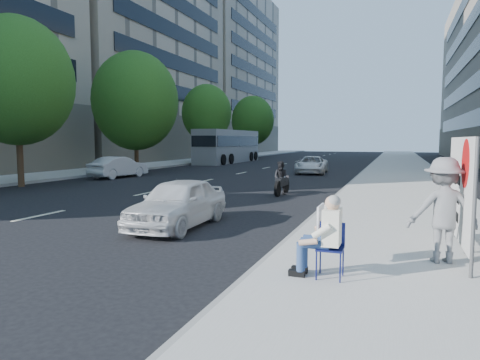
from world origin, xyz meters
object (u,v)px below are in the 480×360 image
at_px(motorcycle, 282,180).
at_px(white_sedan_near, 178,203).
at_px(white_sedan_mid, 119,167).
at_px(seated_protester, 324,231).
at_px(protest_banner, 460,188).
at_px(jogger, 443,210).
at_px(white_sedan_far, 312,165).
at_px(bus, 228,147).

bearing_deg(motorcycle, white_sedan_near, -95.35).
relative_size(white_sedan_near, white_sedan_mid, 0.97).
bearing_deg(white_sedan_mid, seated_protester, 142.06).
bearing_deg(white_sedan_near, motorcycle, 82.17).
height_order(protest_banner, motorcycle, protest_banner).
relative_size(jogger, motorcycle, 0.91).
bearing_deg(motorcycle, white_sedan_mid, 159.71).
bearing_deg(motorcycle, seated_protester, -70.69).
distance_m(white_sedan_near, white_sedan_mid, 16.01).
height_order(white_sedan_mid, motorcycle, motorcycle).
relative_size(jogger, white_sedan_far, 0.43).
xyz_separation_m(protest_banner, white_sedan_near, (-6.53, 1.12, -0.76)).
bearing_deg(jogger, motorcycle, -72.60).
xyz_separation_m(jogger, white_sedan_near, (-6.20, 1.79, -0.43)).
height_order(white_sedan_mid, white_sedan_far, white_sedan_mid).
bearing_deg(motorcycle, jogger, -58.67).
xyz_separation_m(protest_banner, motorcycle, (-5.65, 8.57, -0.76)).
bearing_deg(white_sedan_near, jogger, -17.16).
distance_m(protest_banner, bus, 36.52).
xyz_separation_m(seated_protester, motorcycle, (-3.48, 10.78, -0.24)).
relative_size(protest_banner, bus, 0.25).
xyz_separation_m(white_sedan_far, motorcycle, (0.97, -11.98, 0.04)).
bearing_deg(motorcycle, protest_banner, -55.22).
xyz_separation_m(protest_banner, white_sedan_mid, (-17.12, 13.13, -0.76)).
distance_m(white_sedan_far, motorcycle, 12.01).
xyz_separation_m(jogger, bus, (-17.08, 32.76, 0.56)).
distance_m(white_sedan_mid, white_sedan_far, 12.85).
relative_size(white_sedan_mid, white_sedan_far, 0.92).
bearing_deg(seated_protester, bus, 113.96).
bearing_deg(seated_protester, protest_banner, 45.65).
height_order(jogger, protest_banner, protest_banner).
bearing_deg(motorcycle, white_sedan_far, 96.03).
relative_size(jogger, bus, 0.15).
bearing_deg(white_sedan_near, bus, 108.27).
bearing_deg(white_sedan_far, bus, 128.82).
bearing_deg(bus, white_sedan_mid, -88.79).
height_order(seated_protester, white_sedan_mid, seated_protester).
xyz_separation_m(white_sedan_near, bus, (-10.88, 30.98, 0.99)).
height_order(seated_protester, white_sedan_near, seated_protester).
distance_m(jogger, bus, 36.95).
bearing_deg(bus, motorcycle, -63.11).
relative_size(protest_banner, white_sedan_near, 0.81).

